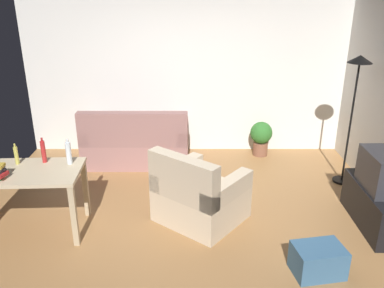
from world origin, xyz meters
name	(u,v)px	position (x,y,z in m)	size (l,w,h in m)	color
ground_plane	(184,216)	(0.00, 0.00, -0.01)	(5.20, 4.40, 0.02)	#9E7042
wall_rear	(185,71)	(0.00, 2.20, 1.35)	(5.20, 0.10, 2.70)	silver
couch	(135,144)	(-0.79, 1.59, 0.31)	(1.62, 0.84, 0.92)	#996B66
tv_stand	(376,206)	(2.25, -0.20, 0.24)	(0.44, 1.10, 0.48)	black
tv	(383,171)	(2.25, -0.20, 0.70)	(0.41, 0.60, 0.44)	#2D2D33
torchiere_lamp	(355,85)	(2.25, 0.92, 1.41)	(0.32, 0.32, 1.81)	black
desk	(25,180)	(-1.75, -0.31, 0.65)	(1.23, 0.75, 0.76)	#C6B28E
potted_plant	(260,136)	(1.22, 1.90, 0.33)	(0.36, 0.36, 0.57)	brown
armchair	(197,196)	(0.16, -0.10, 0.32)	(1.23, 1.22, 0.92)	beige
storage_box	(317,260)	(1.32, -1.06, 0.15)	(0.48, 0.34, 0.30)	#386084
bottle_squat	(15,155)	(-1.89, -0.13, 0.87)	(0.04, 0.04, 0.25)	#BCB24C
bottle_red	(42,152)	(-1.60, -0.08, 0.89)	(0.05, 0.05, 0.30)	#AD2323
bottle_clear	(67,153)	(-1.30, -0.12, 0.89)	(0.06, 0.06, 0.30)	silver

